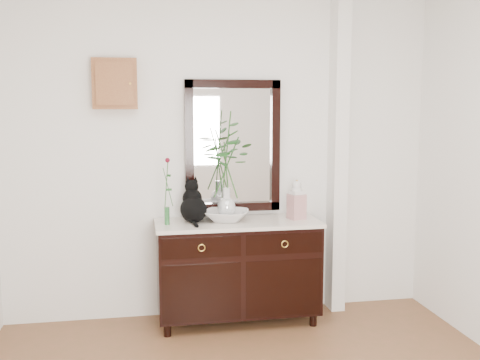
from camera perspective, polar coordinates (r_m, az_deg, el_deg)
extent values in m
cube|color=white|center=(4.71, -1.96, 2.34)|extent=(3.60, 0.04, 2.70)
cube|color=white|center=(4.87, 9.90, 2.42)|extent=(0.12, 0.20, 2.70)
cube|color=black|center=(4.65, -0.22, -8.91)|extent=(1.30, 0.50, 0.82)
cube|color=silver|center=(4.55, -0.23, -4.39)|extent=(1.33, 0.52, 0.03)
cube|color=black|center=(4.70, -0.73, 3.44)|extent=(0.80, 0.06, 1.10)
cube|color=white|center=(4.71, -0.76, 3.45)|extent=(0.66, 0.01, 0.96)
cube|color=brown|center=(4.60, -12.60, 9.52)|extent=(0.35, 0.10, 0.40)
imported|color=silver|center=(4.56, -1.38, -3.63)|extent=(0.45, 0.45, 0.09)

